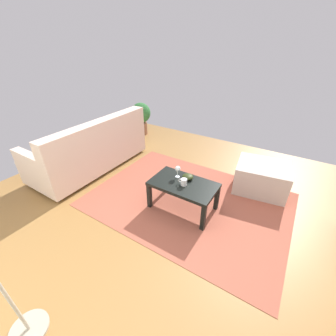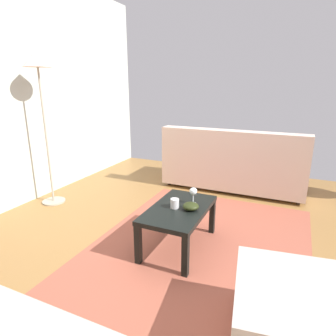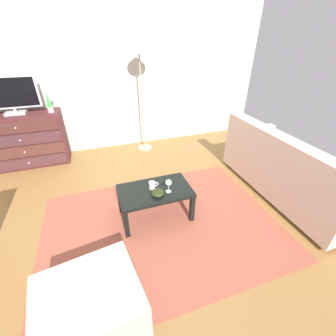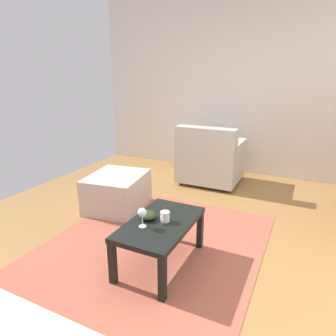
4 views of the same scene
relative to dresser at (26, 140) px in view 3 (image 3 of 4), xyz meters
name	(u,v)px [view 3 (image 3 of 4)]	position (x,y,z in m)	size (l,w,h in m)	color
ground_plane	(141,219)	(1.44, -1.88, -0.45)	(5.78, 4.87, 0.05)	olive
wall_accent_rear	(106,69)	(1.44, 0.31, 0.97)	(5.78, 0.12, 2.78)	beige
area_rug	(162,225)	(1.64, -2.08, -0.42)	(2.60, 1.90, 0.01)	#A1513E
dresser	(26,140)	(0.00, 0.00, 0.00)	(1.19, 0.49, 0.85)	#502324
tv	(9,95)	(0.00, 0.02, 0.71)	(0.78, 0.18, 0.54)	silver
lava_lamp	(49,103)	(0.49, -0.04, 0.57)	(0.09, 0.09, 0.33)	#B7B7BC
coffee_table	(155,193)	(1.62, -1.90, -0.09)	(0.81, 0.48, 0.39)	black
wine_glass	(169,183)	(1.76, -1.99, 0.08)	(0.07, 0.07, 0.16)	silver
mug	(152,185)	(1.60, -1.87, 0.01)	(0.11, 0.08, 0.08)	silver
bowl_decorative	(158,193)	(1.62, -2.01, 0.00)	(0.14, 0.14, 0.06)	#272F13
couch_large	(288,172)	(3.41, -2.02, -0.09)	(0.85, 1.93, 0.87)	#332319
ottoman	(91,308)	(0.87, -2.86, -0.22)	(0.70, 0.60, 0.41)	#BBAEA4
standing_lamp	(139,59)	(1.94, -0.05, 1.13)	(0.32, 0.32, 1.82)	#A59E8C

